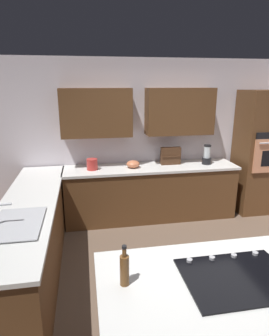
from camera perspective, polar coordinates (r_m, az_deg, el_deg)
name	(u,v)px	position (r m, az deg, el deg)	size (l,w,h in m)	color
ground_plane	(192,281)	(3.66, 11.28, -21.01)	(14.00, 14.00, 0.00)	brown
wall_back	(149,132)	(4.91, 2.84, 7.21)	(6.00, 0.44, 2.60)	silver
lower_cabinets_back	(151,193)	(4.86, 3.20, -5.03)	(2.80, 0.60, 0.86)	brown
countertop_back	(151,168)	(4.71, 3.28, 0.07)	(2.84, 0.64, 0.04)	silver
lower_cabinets_side	(32,238)	(3.75, -19.53, -12.87)	(0.60, 2.90, 0.86)	brown
countertop_side	(29,203)	(3.56, -20.22, -6.51)	(0.64, 2.94, 0.04)	silver
island_base	(232,333)	(2.56, 18.65, -28.47)	(1.87, 0.92, 0.86)	brown
island_top	(238,281)	(2.27, 19.74, -20.30)	(1.95, 1.00, 0.04)	silver
wall_oven	(261,153)	(5.45, 23.75, 2.78)	(0.80, 0.66, 2.10)	brown
sink_unit	(17,223)	(3.02, -22.29, -10.08)	(0.46, 0.70, 0.23)	#515456
cooktop	(238,277)	(2.26, 19.74, -19.66)	(0.76, 0.56, 0.03)	black
blender	(207,156)	(4.96, 14.11, 2.35)	(0.15, 0.15, 0.33)	black
mixing_bowl	(133,164)	(4.62, -0.28, 0.78)	(0.21, 0.21, 0.12)	#CC724C
spice_rack	(171,156)	(4.84, 7.14, 2.40)	(0.33, 0.11, 0.29)	#472B19
kettle	(92,164)	(4.55, -8.37, 0.72)	(0.17, 0.17, 0.17)	red
oil_bottle	(125,269)	(2.03, -1.99, -19.34)	(0.06, 0.06, 0.29)	brown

